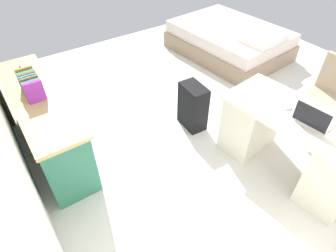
{
  "coord_description": "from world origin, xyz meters",
  "views": [
    {
      "loc": [
        -2.12,
        2.25,
        2.43
      ],
      "look_at": [
        -0.41,
        1.08,
        0.6
      ],
      "focal_mm": 30.55,
      "sensor_mm": 36.0,
      "label": 1
    }
  ],
  "objects_px": {
    "desk": "(291,143)",
    "laptop": "(313,119)",
    "computer_mouse": "(288,107)",
    "office_chair": "(324,102)",
    "credenza": "(45,123)",
    "bed": "(229,41)",
    "figurine_small": "(21,69)",
    "suitcase_black": "(193,106)"
  },
  "relations": [
    {
      "from": "desk",
      "to": "laptop",
      "type": "distance_m",
      "value": 0.42
    },
    {
      "from": "desk",
      "to": "computer_mouse",
      "type": "relative_size",
      "value": 15.03
    },
    {
      "from": "office_chair",
      "to": "credenza",
      "type": "xyz_separation_m",
      "value": [
        1.54,
        2.8,
        -0.04
      ]
    },
    {
      "from": "desk",
      "to": "computer_mouse",
      "type": "height_order",
      "value": "computer_mouse"
    },
    {
      "from": "credenza",
      "to": "bed",
      "type": "xyz_separation_m",
      "value": [
        0.57,
        -3.33,
        -0.13
      ]
    },
    {
      "from": "bed",
      "to": "laptop",
      "type": "height_order",
      "value": "laptop"
    },
    {
      "from": "office_chair",
      "to": "computer_mouse",
      "type": "distance_m",
      "value": 0.91
    },
    {
      "from": "office_chair",
      "to": "bed",
      "type": "xyz_separation_m",
      "value": [
        2.11,
        -0.53,
        -0.18
      ]
    },
    {
      "from": "figurine_small",
      "to": "desk",
      "type": "bearing_deg",
      "value": -138.5
    },
    {
      "from": "office_chair",
      "to": "credenza",
      "type": "relative_size",
      "value": 0.52
    },
    {
      "from": "desk",
      "to": "office_chair",
      "type": "height_order",
      "value": "office_chair"
    },
    {
      "from": "credenza",
      "to": "figurine_small",
      "type": "xyz_separation_m",
      "value": [
        0.49,
        0.0,
        0.43
      ]
    },
    {
      "from": "office_chair",
      "to": "suitcase_black",
      "type": "height_order",
      "value": "office_chair"
    },
    {
      "from": "office_chair",
      "to": "laptop",
      "type": "xyz_separation_m",
      "value": [
        -0.3,
        0.86,
        0.36
      ]
    },
    {
      "from": "bed",
      "to": "office_chair",
      "type": "bearing_deg",
      "value": 166.01
    },
    {
      "from": "desk",
      "to": "figurine_small",
      "type": "relative_size",
      "value": 13.67
    },
    {
      "from": "suitcase_black",
      "to": "computer_mouse",
      "type": "xyz_separation_m",
      "value": [
        -0.98,
        -0.36,
        0.46
      ]
    },
    {
      "from": "credenza",
      "to": "laptop",
      "type": "height_order",
      "value": "laptop"
    },
    {
      "from": "desk",
      "to": "credenza",
      "type": "relative_size",
      "value": 0.84
    },
    {
      "from": "computer_mouse",
      "to": "desk",
      "type": "bearing_deg",
      "value": 177.12
    },
    {
      "from": "desk",
      "to": "figurine_small",
      "type": "distance_m",
      "value": 2.99
    },
    {
      "from": "credenza",
      "to": "suitcase_black",
      "type": "height_order",
      "value": "credenza"
    },
    {
      "from": "computer_mouse",
      "to": "laptop",
      "type": "bearing_deg",
      "value": 170.98
    },
    {
      "from": "suitcase_black",
      "to": "laptop",
      "type": "height_order",
      "value": "laptop"
    },
    {
      "from": "office_chair",
      "to": "laptop",
      "type": "height_order",
      "value": "same"
    },
    {
      "from": "office_chair",
      "to": "laptop",
      "type": "relative_size",
      "value": 2.83
    },
    {
      "from": "bed",
      "to": "figurine_small",
      "type": "relative_size",
      "value": 18.24
    },
    {
      "from": "computer_mouse",
      "to": "figurine_small",
      "type": "xyz_separation_m",
      "value": [
        2.07,
        1.95,
        0.06
      ]
    },
    {
      "from": "suitcase_black",
      "to": "computer_mouse",
      "type": "bearing_deg",
      "value": -155.79
    },
    {
      "from": "bed",
      "to": "laptop",
      "type": "bearing_deg",
      "value": 150.1
    },
    {
      "from": "figurine_small",
      "to": "credenza",
      "type": "bearing_deg",
      "value": -179.82
    },
    {
      "from": "bed",
      "to": "figurine_small",
      "type": "height_order",
      "value": "figurine_small"
    },
    {
      "from": "desk",
      "to": "bed",
      "type": "bearing_deg",
      "value": -30.73
    },
    {
      "from": "figurine_small",
      "to": "suitcase_black",
      "type": "bearing_deg",
      "value": -124.38
    },
    {
      "from": "laptop",
      "to": "computer_mouse",
      "type": "distance_m",
      "value": 0.27
    },
    {
      "from": "bed",
      "to": "laptop",
      "type": "distance_m",
      "value": 2.84
    },
    {
      "from": "credenza",
      "to": "computer_mouse",
      "type": "bearing_deg",
      "value": -128.93
    },
    {
      "from": "office_chair",
      "to": "bed",
      "type": "relative_size",
      "value": 0.47
    },
    {
      "from": "credenza",
      "to": "laptop",
      "type": "bearing_deg",
      "value": -133.49
    },
    {
      "from": "desk",
      "to": "office_chair",
      "type": "distance_m",
      "value": 0.86
    },
    {
      "from": "bed",
      "to": "credenza",
      "type": "bearing_deg",
      "value": 99.78
    },
    {
      "from": "laptop",
      "to": "figurine_small",
      "type": "distance_m",
      "value": 3.04
    }
  ]
}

